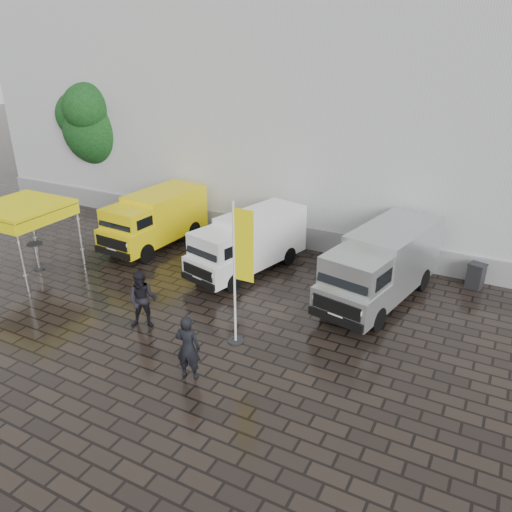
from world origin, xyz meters
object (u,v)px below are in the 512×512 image
Objects in this scene: van_white at (248,244)px; van_silver at (381,268)px; van_yellow at (155,221)px; cocktail_table at (37,256)px; wheelie_bin at (476,276)px; person_tent at (143,300)px; flagpole at (240,270)px; person_front at (188,347)px; canopy_tent at (20,209)px.

van_silver is (5.27, 0.00, 0.13)m from van_white.
cocktail_table is at bearing -118.78° from van_yellow.
person_tent reaches higher than wheelie_bin.
person_tent is (-3.22, -0.60, -1.52)m from flagpole.
van_yellow is at bearing -170.95° from van_silver.
van_white is 5.34m from flagpole.
van_white reaches higher than person_front.
van_silver reaches higher than person_tent.
person_front is (9.55, -2.76, -1.63)m from canopy_tent.
van_white is 5.27m from van_silver.
canopy_tent is 7.06m from person_tent.
van_silver is 6.15× the size of wheelie_bin.
flagpole reaches higher than wheelie_bin.
van_silver reaches higher than wheelie_bin.
van_yellow is 4.95m from van_white.
canopy_tent is 10.08m from person_front.
van_yellow is 5.43m from canopy_tent.
canopy_tent is 1.53× the size of person_tent.
person_tent is (6.66, -1.49, 0.42)m from cocktail_table.
flagpole is 4.70× the size of wheelie_bin.
person_tent is at bearing -51.22° from van_yellow.
cocktail_table is at bearing 67.46° from canopy_tent.
canopy_tent reaches higher than person_front.
van_silver reaches higher than van_yellow.
wheelie_bin is at bearing 13.47° from van_yellow.
flagpole is 2.36× the size of person_front.
person_front is at bearing -108.80° from wheelie_bin.
van_yellow is 6.94m from person_tent.
van_white is 4.76× the size of cocktail_table.
van_white is at bearing 115.97° from flagpole.
flagpole reaches higher than van_yellow.
van_yellow is at bearing 144.72° from flagpole.
van_white is at bearing 27.42° from canopy_tent.
van_silver is 4.05m from wheelie_bin.
person_front is (9.45, -3.01, 0.40)m from cocktail_table.
wheelie_bin is at bearing 32.21° from van_white.
van_silver is at bearing 16.26° from cocktail_table.
canopy_tent is (-12.99, -4.01, 1.31)m from van_silver.
flagpole is at bearing -3.70° from canopy_tent.
van_yellow is 4.61× the size of cocktail_table.
van_silver is at bearing 1.39° from van_yellow.
cocktail_table is 6.84m from person_tent.
van_yellow is 5.33× the size of wheelie_bin.
person_front is (1.83, -6.77, -0.19)m from van_white.
canopy_tent is at bearing 176.30° from flagpole.
cocktail_table is 9.93m from person_front.
van_yellow is at bearing -170.89° from van_white.
van_white is 1.78× the size of canopy_tent.
van_silver is 3.09× the size of person_front.
flagpole is (9.99, -0.65, -0.10)m from canopy_tent.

